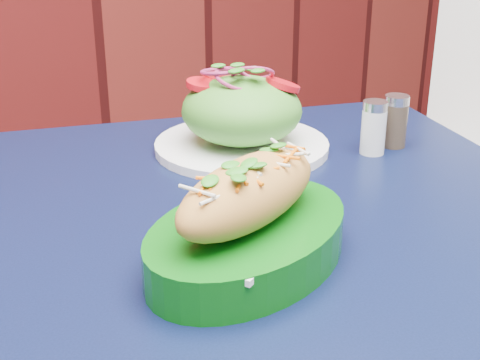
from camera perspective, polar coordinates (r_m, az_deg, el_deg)
cafe_table at (r=0.75m, az=-0.44°, el=-10.18°), size 1.05×1.05×0.75m
banh_mi_basket at (r=0.62m, az=0.72°, el=-3.58°), size 0.27×0.22×0.11m
salad_plate at (r=0.91m, az=0.14°, el=5.42°), size 0.24×0.24×0.12m
salt_shaker at (r=0.92m, az=11.33°, el=4.41°), size 0.03×0.03×0.07m
pepper_shaker at (r=0.95m, az=13.11°, el=4.91°), size 0.03×0.03×0.07m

